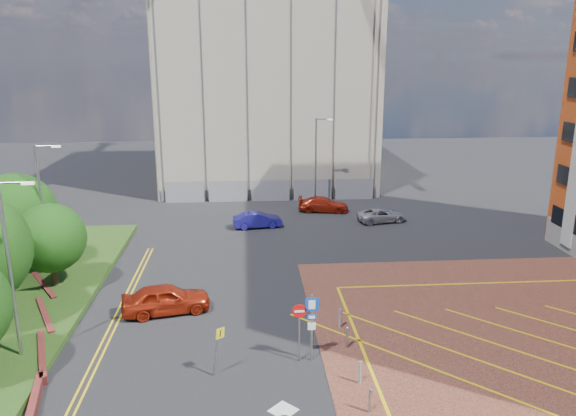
{
  "coord_description": "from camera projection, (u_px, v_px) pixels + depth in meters",
  "views": [
    {
      "loc": [
        -2.25,
        -21.43,
        13.23
      ],
      "look_at": [
        -0.24,
        5.09,
        6.02
      ],
      "focal_mm": 35.0,
      "sensor_mm": 36.0,
      "label": 1
    }
  ],
  "objects": [
    {
      "name": "car_silver_back",
      "position": [
        382.0,
        215.0,
        46.26
      ],
      "size": [
        4.33,
        2.64,
        1.12
      ],
      "primitive_type": "imported",
      "rotation": [
        0.0,
        0.0,
        1.78
      ],
      "color": "#A3A4AA",
      "rests_on": "ground"
    },
    {
      "name": "construction_building",
      "position": [
        266.0,
        78.0,
        59.88
      ],
      "size": [
        21.2,
        19.2,
        22.0
      ],
      "primitive_type": "cube",
      "color": "#B1A791",
      "rests_on": "ground"
    },
    {
      "name": "construction_fence",
      "position": [
        281.0,
        190.0,
        52.94
      ],
      "size": [
        21.6,
        0.06,
        2.0
      ],
      "primitive_type": "cube",
      "color": "gray",
      "rests_on": "ground"
    },
    {
      "name": "warning_sign",
      "position": [
        217.0,
        345.0,
        23.68
      ],
      "size": [
        0.59,
        0.39,
        2.25
      ],
      "color": "#9EA0A8",
      "rests_on": "ground"
    },
    {
      "name": "car_red_left",
      "position": [
        166.0,
        299.0,
        29.77
      ],
      "size": [
        4.91,
        2.8,
        1.57
      ],
      "primitive_type": "imported",
      "rotation": [
        0.0,
        0.0,
        1.79
      ],
      "color": "#99210D",
      "rests_on": "ground"
    },
    {
      "name": "tree_d",
      "position": [
        15.0,
        214.0,
        34.55
      ],
      "size": [
        5.0,
        5.0,
        6.08
      ],
      "color": "#3D2B1C",
      "rests_on": "grass_bed"
    },
    {
      "name": "lamp_back",
      "position": [
        317.0,
        159.0,
        50.36
      ],
      "size": [
        1.53,
        0.16,
        8.0
      ],
      "color": "#9EA0A8",
      "rests_on": "ground"
    },
    {
      "name": "bollard_row",
      "position": [
        363.0,
        383.0,
        22.69
      ],
      "size": [
        0.14,
        11.14,
        0.9
      ],
      "color": "#9EA0A8",
      "rests_on": "forecourt"
    },
    {
      "name": "retaining_wall",
      "position": [
        38.0,
        356.0,
        25.26
      ],
      "size": [
        6.06,
        20.33,
        0.4
      ],
      "color": "maroon",
      "rests_on": "ground"
    },
    {
      "name": "car_red_back",
      "position": [
        323.0,
        204.0,
        49.34
      ],
      "size": [
        4.63,
        2.47,
        1.28
      ],
      "primitive_type": "imported",
      "rotation": [
        0.0,
        0.0,
        1.41
      ],
      "color": "#9B1E0D",
      "rests_on": "ground"
    },
    {
      "name": "lamp_left_far",
      "position": [
        43.0,
        205.0,
        33.53
      ],
      "size": [
        1.53,
        0.16,
        8.0
      ],
      "color": "#9EA0A8",
      "rests_on": "grass_bed"
    },
    {
      "name": "car_blue_back",
      "position": [
        258.0,
        220.0,
        44.69
      ],
      "size": [
        4.01,
        1.89,
        1.27
      ],
      "primitive_type": "imported",
      "rotation": [
        0.0,
        0.0,
        1.72
      ],
      "color": "navy",
      "rests_on": "ground"
    },
    {
      "name": "lamp_left_near",
      "position": [
        11.0,
        263.0,
        24.05
      ],
      "size": [
        1.53,
        0.16,
        8.0
      ],
      "color": "#9EA0A8",
      "rests_on": "grass_bed"
    },
    {
      "name": "ground",
      "position": [
        302.0,
        373.0,
        24.25
      ],
      "size": [
        140.0,
        140.0,
        0.0
      ],
      "primitive_type": "plane",
      "color": "black",
      "rests_on": "ground"
    },
    {
      "name": "tree_c",
      "position": [
        50.0,
        238.0,
        32.06
      ],
      "size": [
        4.0,
        4.0,
        4.9
      ],
      "color": "#3D2B1C",
      "rests_on": "grass_bed"
    },
    {
      "name": "sign_cluster",
      "position": [
        307.0,
        321.0,
        24.71
      ],
      "size": [
        1.17,
        0.12,
        3.2
      ],
      "color": "#9EA0A8",
      "rests_on": "ground"
    }
  ]
}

